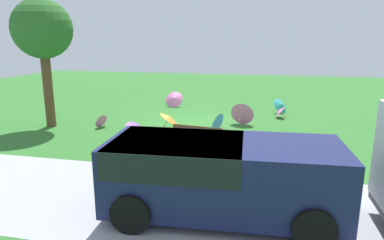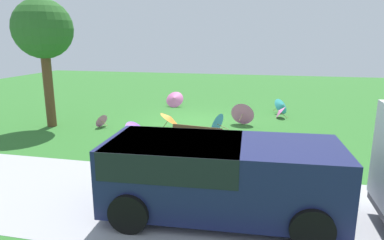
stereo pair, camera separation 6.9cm
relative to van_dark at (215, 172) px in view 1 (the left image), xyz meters
The scene contains 13 objects.
ground 7.87m from the van_dark, 74.69° to the right, with size 40.00×40.00×0.00m, color #2D6B28.
road_strip 2.27m from the van_dark, ahead, with size 40.00×3.85×0.01m, color #9E9EA3.
van_dark is the anchor object (origin of this frame).
park_bench 3.80m from the van_dark, 73.71° to the right, with size 1.65×0.71×0.90m.
shade_tree 9.85m from the van_dark, 36.54° to the right, with size 2.28×2.28×4.99m.
parasol_pink_0 11.27m from the van_dark, 70.37° to the right, with size 0.95×0.87×0.86m.
parasol_purple_0 5.37m from the van_dark, 51.79° to the right, with size 0.93×1.00×0.83m.
parasol_orange_1 6.79m from the van_dark, 66.23° to the right, with size 0.90×0.94×0.74m.
parasol_pink_1 9.31m from the van_dark, 99.43° to the right, with size 0.65×0.70×0.59m.
parasol_teal_0 10.36m from the van_dark, 99.17° to the right, with size 0.93×0.98×0.75m.
parasol_blue_0 5.95m from the van_dark, 81.68° to the right, with size 0.83×0.91×0.84m.
parasol_pink_2 8.13m from the van_dark, 46.79° to the right, with size 0.63×0.66×0.57m.
parasol_pink_3 7.62m from the van_dark, 90.06° to the right, with size 1.02×0.89×0.97m.
Camera 1 is at (-3.00, 13.89, 3.51)m, focal length 32.01 mm.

